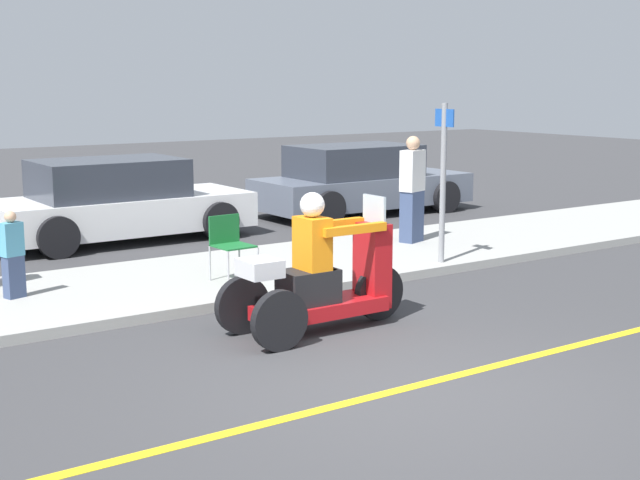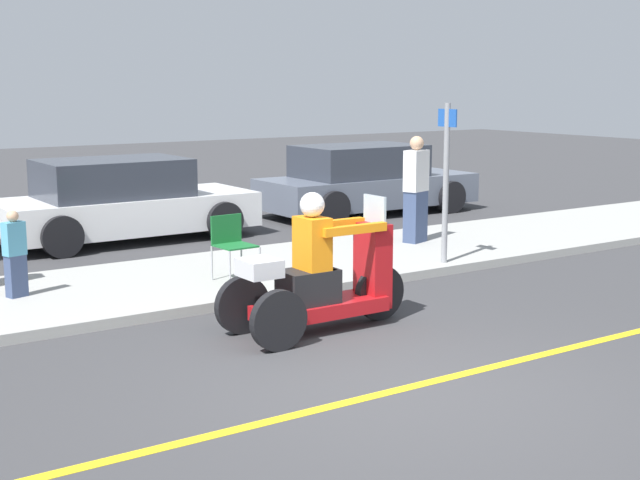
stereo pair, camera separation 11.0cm
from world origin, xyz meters
TOP-DOWN VIEW (x-y plane):
  - ground_plane at (0.00, 0.00)m, footprint 60.00×60.00m
  - lane_stripe at (0.41, 0.00)m, footprint 24.00×0.12m
  - sidewalk_strip at (0.00, 4.60)m, footprint 28.00×2.80m
  - motorcycle_trike at (0.43, 1.91)m, footprint 2.14×0.83m
  - spectator_end_of_line at (-1.97, 4.74)m, footprint 0.28×0.21m
  - spectator_mid_group at (4.23, 4.91)m, footprint 0.45×0.35m
  - folding_chair_curbside at (0.56, 4.14)m, footprint 0.49×0.49m
  - parked_car_lot_center at (0.71, 8.22)m, footprint 4.20×1.93m
  - parked_car_lot_left at (5.86, 8.40)m, footprint 4.40×1.92m
  - street_sign at (3.53, 3.45)m, footprint 0.08×0.36m

SIDE VIEW (x-z plane):
  - ground_plane at x=0.00m, z-range 0.00..0.00m
  - lane_stripe at x=0.41m, z-range 0.00..0.01m
  - sidewalk_strip at x=0.00m, z-range 0.00..0.12m
  - motorcycle_trike at x=0.43m, z-range -0.21..1.28m
  - spectator_end_of_line at x=-1.97m, z-range 0.10..1.13m
  - folding_chair_curbside at x=0.56m, z-range 0.21..1.03m
  - parked_car_lot_center at x=0.71m, z-range -0.03..1.33m
  - parked_car_lot_left at x=5.86m, z-range -0.03..1.34m
  - spectator_mid_group at x=4.23m, z-range 0.09..1.75m
  - street_sign at x=3.53m, z-range 0.22..2.42m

